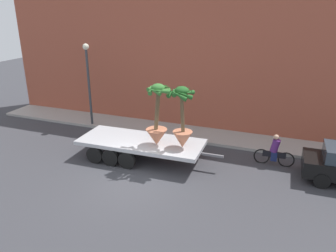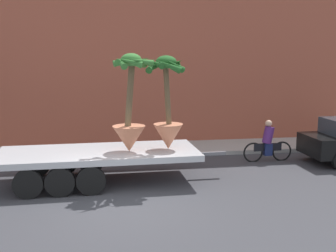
{
  "view_description": "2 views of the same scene",
  "coord_description": "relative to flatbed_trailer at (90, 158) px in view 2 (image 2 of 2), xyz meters",
  "views": [
    {
      "loc": [
        5.75,
        -10.83,
        7.09
      ],
      "look_at": [
        0.55,
        2.8,
        1.66
      ],
      "focal_mm": 35.25,
      "sensor_mm": 36.0,
      "label": 1
    },
    {
      "loc": [
        -0.4,
        -10.0,
        3.79
      ],
      "look_at": [
        1.66,
        3.26,
        1.5
      ],
      "focal_mm": 44.16,
      "sensor_mm": 36.0,
      "label": 2
    }
  ],
  "objects": [
    {
      "name": "cyclist",
      "position": [
        6.28,
        1.66,
        -0.1
      ],
      "size": [
        1.84,
        0.35,
        1.54
      ],
      "color": "black",
      "rests_on": "ground"
    },
    {
      "name": "ground_plane",
      "position": [
        0.87,
        -2.22,
        -0.77
      ],
      "size": [
        60.0,
        60.0,
        0.0
      ],
      "primitive_type": "plane",
      "color": "#38383D"
    },
    {
      "name": "sidewalk",
      "position": [
        0.87,
        3.88,
        -0.69
      ],
      "size": [
        24.0,
        2.2,
        0.15
      ],
      "primitive_type": "cube",
      "color": "#A39E99",
      "rests_on": "ground"
    },
    {
      "name": "potted_palm_rear",
      "position": [
        1.2,
        -0.22,
        1.36
      ],
      "size": [
        1.23,
        1.31,
        2.88
      ],
      "color": "#C17251",
      "rests_on": "flatbed_trailer"
    },
    {
      "name": "building_facade",
      "position": [
        0.87,
        5.58,
        3.62
      ],
      "size": [
        24.0,
        1.2,
        8.77
      ],
      "primitive_type": "cube",
      "color": "#9E4C38",
      "rests_on": "ground"
    },
    {
      "name": "flatbed_trailer",
      "position": [
        0.0,
        0.0,
        0.0
      ],
      "size": [
        6.97,
        2.53,
        0.98
      ],
      "color": "#B7BABF",
      "rests_on": "ground"
    },
    {
      "name": "potted_palm_middle",
      "position": [
        2.33,
        -0.08,
        1.43
      ],
      "size": [
        1.23,
        1.17,
        2.82
      ],
      "color": "#C17251",
      "rests_on": "flatbed_trailer"
    }
  ]
}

